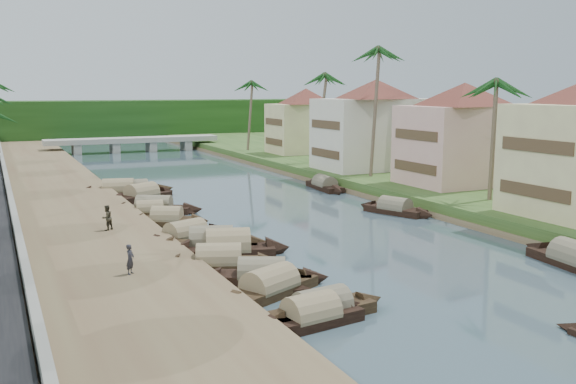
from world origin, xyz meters
name	(u,v)px	position (x,y,z in m)	size (l,w,h in m)	color
ground	(359,248)	(0.00, 0.00, 0.00)	(220.00, 220.00, 0.00)	#3A4D57
left_bank	(67,210)	(-16.00, 20.00, 0.40)	(10.00, 180.00, 0.80)	brown
right_bank	(415,182)	(19.00, 20.00, 0.60)	(16.00, 180.00, 1.20)	#2E4A1D
retaining_wall	(11,202)	(-20.20, 20.00, 1.35)	(0.40, 180.00, 1.10)	gray
treeline	(105,120)	(0.00, 100.00, 4.00)	(120.00, 14.00, 8.00)	#16380F
bridge	(133,142)	(0.00, 72.00, 1.72)	(28.00, 4.00, 2.40)	#97978D
building_mid	(463,133)	(19.99, 14.00, 6.13)	(14.11, 14.11, 9.70)	#DCAC9C
building_far	(375,123)	(18.99, 28.00, 6.38)	(15.59, 15.59, 10.20)	silver
building_distant	(306,120)	(19.99, 48.00, 5.88)	(12.62, 12.62, 9.20)	beige
sampan_0	(322,309)	(-8.22, -10.39, 0.41)	(7.34, 2.40, 1.94)	black
sampan_1	(311,317)	(-9.10, -11.03, 0.41)	(6.81, 2.48, 2.02)	black
sampan_2	(270,288)	(-9.10, -6.48, 0.41)	(7.93, 4.99, 2.13)	black
sampan_3	(262,276)	(-8.66, -4.36, 0.41)	(7.32, 4.52, 2.02)	black
sampan_4	(219,262)	(-9.83, -0.76, 0.41)	(7.67, 4.31, 2.17)	black
sampan_5	(228,248)	(-8.30, 2.01, 0.42)	(8.32, 4.23, 2.54)	black
sampan_6	(212,244)	(-8.90, 3.46, 0.42)	(8.33, 4.50, 2.41)	black
sampan_7	(186,235)	(-9.70, 6.65, 0.41)	(7.84, 4.45, 2.10)	black
sampan_8	(167,220)	(-9.50, 12.49, 0.41)	(6.59, 4.46, 2.08)	black
sampan_9	(154,208)	(-9.25, 17.77, 0.41)	(8.24, 5.42, 2.15)	black
sampan_10	(150,211)	(-9.89, 16.49, 0.40)	(6.47, 2.56, 1.81)	black
sampan_11	(142,196)	(-8.83, 24.55, 0.42)	(8.11, 5.58, 2.35)	black
sampan_12	(133,190)	(-8.87, 28.47, 0.41)	(8.50, 1.88, 2.04)	black
sampan_13	(118,191)	(-10.26, 28.54, 0.42)	(8.89, 3.89, 2.36)	black
sampan_15	(395,209)	(8.86, 8.88, 0.41)	(4.13, 7.44, 2.01)	black
sampan_16	(325,185)	(9.78, 23.00, 0.41)	(2.25, 8.67, 2.11)	black
canoe_1	(268,294)	(-9.17, -6.45, 0.10)	(4.85, 1.26, 0.77)	black
canoe_2	(166,212)	(-8.45, 16.97, 0.10)	(4.82, 3.21, 0.75)	black
palm_1	(495,84)	(16.00, 5.59, 10.65)	(3.20, 3.20, 11.23)	brown
palm_2	(374,52)	(15.00, 22.22, 14.03)	(3.20, 3.20, 14.75)	brown
palm_3	(319,77)	(16.00, 36.43, 11.79)	(3.20, 3.20, 12.38)	brown
palm_7	(248,84)	(14.00, 55.26, 11.06)	(3.20, 3.20, 11.65)	brown
tree_6	(410,118)	(24.00, 28.25, 6.91)	(4.54, 4.54, 7.69)	#453727
person_near	(130,259)	(-15.20, -2.42, 1.59)	(0.57, 0.38, 1.57)	#28272F
person_far	(107,218)	(-14.53, 8.84, 1.66)	(0.83, 0.65, 1.71)	#332F23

